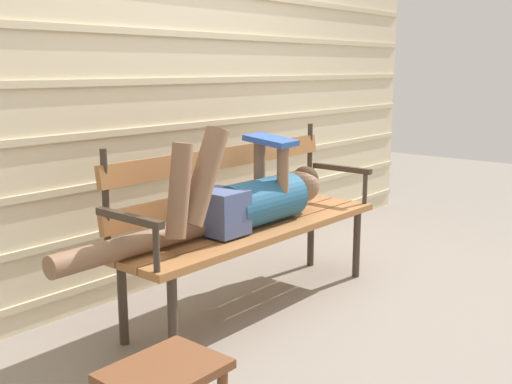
{
  "coord_description": "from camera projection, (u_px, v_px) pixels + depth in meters",
  "views": [
    {
      "loc": [
        -2.39,
        -1.96,
        1.27
      ],
      "look_at": [
        0.0,
        0.05,
        0.63
      ],
      "focal_mm": 42.74,
      "sensor_mm": 36.0,
      "label": 1
    }
  ],
  "objects": [
    {
      "name": "house_siding",
      "position": [
        166.0,
        81.0,
        3.5
      ],
      "size": [
        5.44,
        0.08,
        2.39
      ],
      "color": "beige",
      "rests_on": "ground"
    },
    {
      "name": "park_bench",
      "position": [
        246.0,
        214.0,
        3.26
      ],
      "size": [
        1.72,
        0.45,
        0.92
      ],
      "color": "#9E6638",
      "rests_on": "ground"
    },
    {
      "name": "reclining_person",
      "position": [
        244.0,
        200.0,
        3.12
      ],
      "size": [
        1.7,
        0.27,
        0.56
      ],
      "color": "#23567A"
    },
    {
      "name": "ground_plane",
      "position": [
        264.0,
        308.0,
        3.28
      ],
      "size": [
        12.0,
        12.0,
        0.0
      ],
      "primitive_type": "plane",
      "color": "gray"
    }
  ]
}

